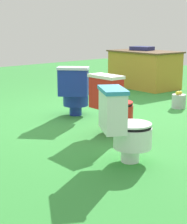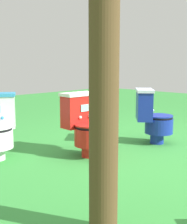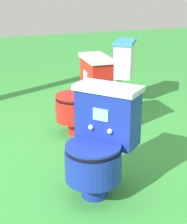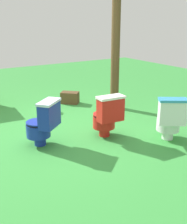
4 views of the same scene
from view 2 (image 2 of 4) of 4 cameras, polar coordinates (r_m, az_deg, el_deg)
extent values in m
plane|color=green|center=(3.77, 11.15, -7.50)|extent=(14.00, 14.00, 0.00)
cylinder|color=#192D9E|center=(4.22, 11.65, -4.75)|extent=(0.25, 0.25, 0.14)
cylinder|color=#192D9E|center=(4.18, 12.00, -2.49)|extent=(0.52, 0.52, 0.20)
torus|color=black|center=(4.16, 12.05, -0.98)|extent=(0.50, 0.50, 0.04)
cylinder|color=silver|center=(4.17, 12.02, -1.68)|extent=(0.34, 0.34, 0.01)
cube|color=#192D9E|center=(4.11, 9.36, 1.15)|extent=(0.44, 0.41, 0.37)
cube|color=silver|center=(4.09, 9.43, 3.96)|extent=(0.47, 0.44, 0.04)
cube|color=#8CE0E5|center=(4.12, 10.78, 1.82)|extent=(0.09, 0.08, 0.08)
cylinder|color=#192D9E|center=(4.16, 12.06, -0.68)|extent=(0.51, 0.51, 0.02)
sphere|color=silver|center=(4.20, 10.68, 0.58)|extent=(0.04, 0.04, 0.04)
sphere|color=silver|center=(4.06, 10.91, 0.29)|extent=(0.04, 0.04, 0.04)
cylinder|color=red|center=(3.56, -0.77, -7.14)|extent=(0.19, 0.19, 0.14)
cylinder|color=red|center=(3.50, -0.56, -4.54)|extent=(0.39, 0.39, 0.20)
torus|color=black|center=(3.48, -0.56, -2.74)|extent=(0.38, 0.38, 0.04)
cylinder|color=white|center=(3.49, -0.56, -3.58)|extent=(0.26, 0.26, 0.01)
cube|color=red|center=(3.60, -2.68, 0.13)|extent=(0.42, 0.22, 0.37)
cube|color=white|center=(3.57, -2.71, 3.35)|extent=(0.45, 0.24, 0.04)
cube|color=#8CE0E5|center=(3.51, -1.64, 0.75)|extent=(0.11, 0.02, 0.08)
cylinder|color=red|center=(3.47, -0.56, -2.39)|extent=(0.38, 0.38, 0.02)
sphere|color=white|center=(3.57, -0.74, -0.74)|extent=(0.04, 0.04, 0.04)
sphere|color=white|center=(3.48, -2.47, -1.00)|extent=(0.04, 0.04, 0.04)
sphere|color=#338CBF|center=(3.59, -16.53, -1.07)|extent=(0.04, 0.04, 0.04)
cylinder|color=brown|center=(1.82, 1.97, 11.11)|extent=(0.18, 0.18, 2.26)
camera|label=1|loc=(5.74, -53.23, 7.73)|focal=60.73mm
camera|label=3|loc=(5.66, 30.19, 11.07)|focal=58.87mm
camera|label=4|loc=(7.91, -6.97, 15.08)|focal=46.35mm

